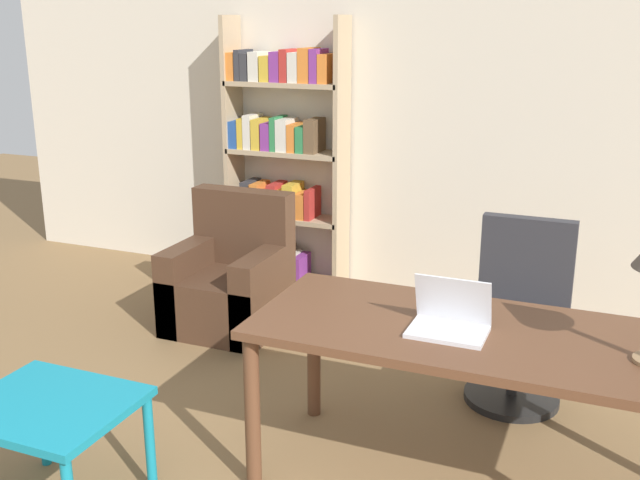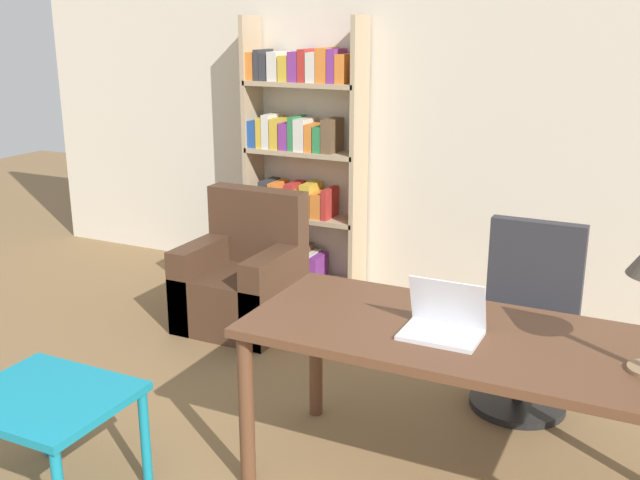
% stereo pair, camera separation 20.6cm
% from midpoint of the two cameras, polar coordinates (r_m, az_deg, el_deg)
% --- Properties ---
extents(wall_back, '(8.00, 0.06, 2.70)m').
position_cam_midpoint_polar(wall_back, '(5.44, 10.74, 9.10)').
color(wall_back, beige).
rests_on(wall_back, ground_plane).
extents(desk, '(1.88, 0.81, 0.77)m').
position_cam_midpoint_polar(desk, '(3.26, 9.74, -8.25)').
color(desk, brown).
rests_on(desk, ground_plane).
extents(laptop, '(0.32, 0.23, 0.23)m').
position_cam_midpoint_polar(laptop, '(3.16, 8.00, -6.08)').
color(laptop, silver).
rests_on(laptop, desk).
extents(office_chair, '(0.53, 0.53, 0.99)m').
position_cam_midpoint_polar(office_chair, '(4.22, 13.57, -6.00)').
color(office_chair, black).
rests_on(office_chair, ground_plane).
extents(side_table_blue, '(0.67, 0.58, 0.52)m').
position_cam_midpoint_polar(side_table_blue, '(3.40, -21.59, -12.51)').
color(side_table_blue, teal).
rests_on(side_table_blue, ground_plane).
extents(armchair, '(0.71, 0.68, 0.91)m').
position_cam_midpoint_polar(armchair, '(5.12, -8.02, -3.39)').
color(armchair, '#472D1E').
rests_on(armchair, ground_plane).
extents(bookshelf, '(0.95, 0.28, 2.05)m').
position_cam_midpoint_polar(bookshelf, '(5.80, -4.07, 5.85)').
color(bookshelf, tan).
rests_on(bookshelf, ground_plane).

